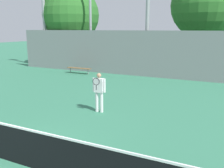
# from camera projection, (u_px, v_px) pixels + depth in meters

# --- Properties ---
(ground_plane) EXTENTS (100.00, 100.00, 0.00)m
(ground_plane) POSITION_uv_depth(u_px,v_px,m) (11.00, 161.00, 7.09)
(ground_plane) COLOR #337556
(tennis_net) EXTENTS (11.44, 0.09, 1.06)m
(tennis_net) POSITION_uv_depth(u_px,v_px,m) (10.00, 143.00, 6.98)
(tennis_net) COLOR #99999E
(tennis_net) RESTS_ON ground_plane
(tennis_player) EXTENTS (0.60, 0.42, 1.69)m
(tennis_player) POSITION_uv_depth(u_px,v_px,m) (99.00, 90.00, 11.09)
(tennis_player) COLOR silver
(tennis_player) RESTS_ON ground_plane
(bench_courtside_near) EXTENTS (2.09, 0.40, 0.45)m
(bench_courtside_near) POSITION_uv_depth(u_px,v_px,m) (79.00, 68.00, 20.75)
(bench_courtside_near) COLOR brown
(bench_courtside_near) RESTS_ON ground_plane
(light_pole_near_left) EXTENTS (0.90, 0.60, 9.16)m
(light_pole_near_left) POSITION_uv_depth(u_px,v_px,m) (44.00, 9.00, 23.18)
(light_pole_near_left) COLOR #939399
(light_pole_near_left) RESTS_ON ground_plane
(light_pole_far_right) EXTENTS (0.90, 0.60, 9.66)m
(light_pole_far_right) POSITION_uv_depth(u_px,v_px,m) (148.00, 0.00, 18.95)
(light_pole_far_right) COLOR #939399
(light_pole_far_right) RESTS_ON ground_plane
(back_fence) EXTENTS (25.56, 0.06, 3.38)m
(back_fence) POSITION_uv_depth(u_px,v_px,m) (161.00, 55.00, 18.70)
(back_fence) COLOR gray
(back_fence) RESTS_ON ground_plane
(tree_green_tall) EXTENTS (5.28, 5.28, 7.37)m
(tree_green_tall) POSITION_uv_depth(u_px,v_px,m) (71.00, 15.00, 24.54)
(tree_green_tall) COLOR brown
(tree_green_tall) RESTS_ON ground_plane
(tree_green_broad) EXTENTS (5.27, 5.27, 7.98)m
(tree_green_broad) POSITION_uv_depth(u_px,v_px,m) (204.00, 5.00, 20.93)
(tree_green_broad) COLOR brown
(tree_green_broad) RESTS_ON ground_plane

